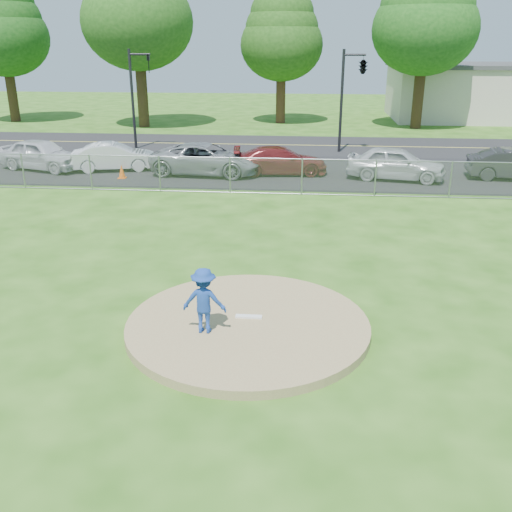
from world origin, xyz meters
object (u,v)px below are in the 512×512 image
Objects in this scene: tree_right at (426,15)px; pitcher at (204,301)px; commercial_building at (493,91)px; traffic_signal_left at (136,90)px; parked_car_gray at (206,159)px; parked_car_white at (114,157)px; traffic_signal_center at (361,68)px; parked_car_silver at (42,154)px; traffic_cone at (122,171)px; tree_left at (136,6)px; parked_car_pearl at (396,163)px; tree_center at (282,34)px; tree_far_left at (2,26)px; parked_car_darkred at (280,161)px.

pitcher is (-9.87, -32.52, -6.73)m from tree_right.
tree_right reaches higher than commercial_building.
traffic_signal_left is 8.73m from parked_car_gray.
parked_car_white is (-7.40, 16.46, -0.24)m from pitcher.
traffic_signal_center is 14.21m from parked_car_white.
traffic_signal_center is 1.27× the size of parked_car_silver.
parked_car_gray reaches higher than parked_car_white.
commercial_building is 25.61× the size of traffic_cone.
commercial_building is 2.93× the size of traffic_signal_center.
tree_left is 23.90m from parked_car_pearl.
pitcher is at bearing -170.74° from parked_car_white.
tree_left is at bearing 102.16° from traffic_cone.
tree_right is (10.00, -2.00, 1.18)m from tree_center.
parked_car_gray is (7.39, -15.54, -7.50)m from tree_left.
tree_center is at bearing 29.23° from parked_car_pearl.
tree_right reaches higher than parked_car_pearl.
parked_car_gray is (-12.61, -16.54, -6.91)m from tree_right.
traffic_signal_center reaches higher than parked_car_white.
parked_car_white is 0.77× the size of parked_car_gray.
traffic_signal_center is (14.97, -9.00, -3.63)m from tree_left.
traffic_signal_center is at bearing -126.94° from commercial_building.
commercial_building is 3.72× the size of parked_car_silver.
pitcher is at bearing -89.78° from tree_center.
commercial_building is at bearing 7.50° from tree_far_left.
traffic_signal_left is (-7.76, -12.00, -3.11)m from tree_center.
tree_left is at bearing 56.61° from parked_car_pearl.
traffic_signal_left reaches higher than pitcher.
parked_car_pearl is at bearing -79.33° from traffic_signal_center.
traffic_cone is (-6.39, -19.75, -6.14)m from tree_center.
tree_left reaches higher than parked_car_white.
tree_left is 10.48m from traffic_signal_left.
tree_right is 20.83m from traffic_signal_left.
traffic_signal_center is (25.97, -11.00, -2.45)m from tree_far_left.
tree_far_left is at bearing 140.27° from traffic_signal_left.
traffic_signal_left is at bearing -39.73° from tree_far_left.
tree_left reaches higher than tree_far_left.
tree_center is at bearing -13.40° from parked_car_silver.
tree_right is at bearing 29.38° from traffic_signal_left.
parked_car_darkred is (10.92, -15.17, -7.59)m from tree_left.
traffic_signal_left reaches higher than traffic_cone.
tree_left is 20.17m from parked_car_darkred.
parked_car_pearl is (27.26, -17.84, -6.30)m from tree_far_left.
tree_left reaches higher than traffic_signal_left.
tree_far_left is 16.77× the size of traffic_cone.
pitcher is at bearing 169.52° from parked_car_pearl.
parked_car_gray is at bearing -78.03° from pitcher.
tree_left reaches higher than parked_car_pearl.
commercial_building is at bearing -36.15° from parked_car_gray.
tree_left is 8.69× the size of pitcher.
traffic_cone is at bearing -52.07° from tree_far_left.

